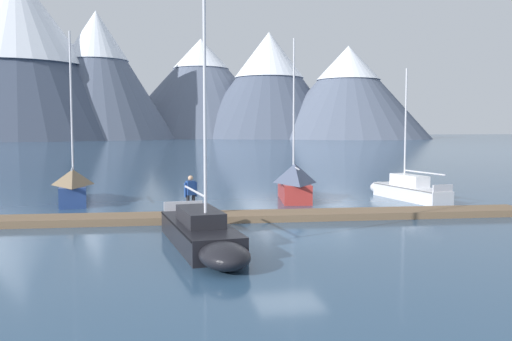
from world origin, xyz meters
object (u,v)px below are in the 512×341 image
at_px(sailboat_second_berth, 203,234).
at_px(sailboat_mid_dock_starboard, 406,189).
at_px(sailboat_nearest_berth, 73,186).
at_px(sailboat_mid_dock_port, 294,183).
at_px(person_on_dock, 191,193).

height_order(sailboat_second_berth, sailboat_mid_dock_starboard, sailboat_second_berth).
bearing_deg(sailboat_mid_dock_starboard, sailboat_nearest_berth, 172.95).
xyz_separation_m(sailboat_second_berth, sailboat_mid_dock_port, (6.28, 11.72, 0.44)).
bearing_deg(sailboat_mid_dock_port, sailboat_second_berth, -118.18).
relative_size(sailboat_second_berth, sailboat_mid_dock_starboard, 1.14).
height_order(sailboat_second_berth, person_on_dock, sailboat_second_berth).
distance_m(sailboat_nearest_berth, sailboat_mid_dock_starboard, 18.39).
bearing_deg(person_on_dock, sailboat_nearest_berth, 127.24).
relative_size(sailboat_second_berth, sailboat_mid_dock_port, 0.93).
bearing_deg(sailboat_mid_dock_starboard, sailboat_mid_dock_port, 170.37).
relative_size(sailboat_mid_dock_starboard, person_on_dock, 4.34).
bearing_deg(sailboat_nearest_berth, sailboat_mid_dock_port, -5.68).
relative_size(sailboat_mid_dock_port, person_on_dock, 5.30).
bearing_deg(sailboat_second_berth, person_on_dock, 89.72).
height_order(sailboat_mid_dock_port, person_on_dock, sailboat_mid_dock_port).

